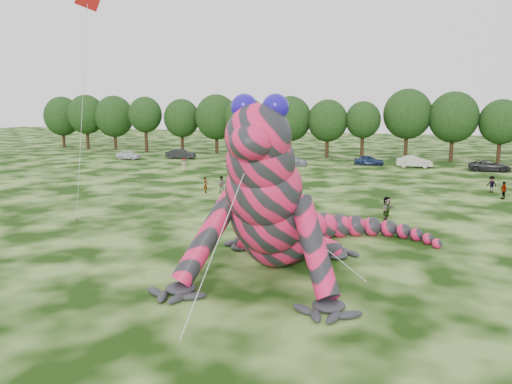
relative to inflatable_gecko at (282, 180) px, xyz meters
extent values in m
plane|color=#16330A|center=(-2.06, -5.90, -4.52)|extent=(240.00, 240.00, 0.00)
cube|color=red|center=(-13.07, 2.20, 10.26)|extent=(1.23, 1.20, 1.17)
cylinder|color=silver|center=(-14.94, 3.38, 2.87)|extent=(0.02, 0.02, 15.43)
cylinder|color=#382314|center=(-16.80, 4.56, -4.40)|extent=(0.08, 0.08, 0.24)
imported|color=silver|center=(-34.59, 40.28, -3.87)|extent=(3.88, 1.72, 1.30)
imported|color=black|center=(-27.40, 43.38, -3.78)|extent=(4.65, 2.13, 1.48)
imported|color=maroon|center=(-15.31, 43.33, -3.80)|extent=(5.36, 2.79, 1.44)
imported|color=#9EA2A8|center=(-9.53, 40.40, -3.80)|extent=(5.12, 2.46, 1.44)
imported|color=#1A284F|center=(0.76, 44.06, -3.84)|extent=(4.11, 1.88, 1.37)
imported|color=beige|center=(6.67, 43.65, -3.77)|extent=(4.73, 2.08, 1.51)
imported|color=#242426|center=(15.72, 42.45, -3.83)|extent=(5.05, 2.44, 1.39)
imported|color=gray|center=(4.95, 11.08, -3.58)|extent=(1.04, 1.84, 1.89)
imported|color=gray|center=(14.44, 23.19, -3.72)|extent=(0.69, 1.02, 1.60)
imported|color=gray|center=(13.87, 26.42, -3.72)|extent=(1.19, 1.10, 1.61)
imported|color=gray|center=(-10.94, 18.60, -3.72)|extent=(0.93, 0.82, 1.60)
imported|color=gray|center=(-20.73, 30.73, -3.68)|extent=(0.98, 0.91, 1.68)
imported|color=gray|center=(-12.23, 17.88, -3.74)|extent=(0.50, 0.64, 1.56)
camera|label=1|loc=(6.66, -25.44, 4.17)|focal=35.00mm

